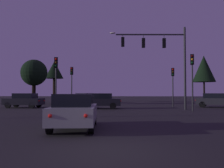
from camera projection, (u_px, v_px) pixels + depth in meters
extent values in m
plane|color=black|center=(123.00, 105.00, 30.96)|extent=(168.00, 168.00, 0.00)
cylinder|color=#232326|center=(185.00, 68.00, 23.16)|extent=(0.20, 0.20, 7.78)
cylinder|color=#232326|center=(150.00, 35.00, 23.26)|extent=(6.49, 0.57, 0.14)
ellipsoid|color=#F4EACC|center=(113.00, 33.00, 23.25)|extent=(0.56, 0.28, 0.16)
cylinder|color=#232326|center=(164.00, 36.00, 23.26)|extent=(0.05, 0.05, 0.36)
cube|color=black|center=(164.00, 43.00, 23.24)|extent=(0.32, 0.26, 0.90)
sphere|color=red|center=(164.00, 40.00, 23.39)|extent=(0.18, 0.18, 0.18)
sphere|color=#56380C|center=(164.00, 43.00, 23.38)|extent=(0.18, 0.18, 0.18)
sphere|color=#0C4219|center=(164.00, 46.00, 23.37)|extent=(0.18, 0.18, 0.18)
cylinder|color=#232326|center=(143.00, 36.00, 23.25)|extent=(0.05, 0.05, 0.35)
cube|color=black|center=(143.00, 43.00, 23.23)|extent=(0.32, 0.26, 0.90)
sphere|color=red|center=(143.00, 40.00, 23.38)|extent=(0.18, 0.18, 0.18)
sphere|color=#56380C|center=(143.00, 43.00, 23.37)|extent=(0.18, 0.18, 0.18)
sphere|color=#0C4219|center=(143.00, 46.00, 23.36)|extent=(0.18, 0.18, 0.18)
cylinder|color=#232326|center=(123.00, 36.00, 23.25)|extent=(0.05, 0.05, 0.25)
cube|color=black|center=(123.00, 42.00, 23.23)|extent=(0.32, 0.26, 0.90)
sphere|color=red|center=(123.00, 39.00, 23.38)|extent=(0.18, 0.18, 0.18)
sphere|color=#56380C|center=(123.00, 42.00, 23.37)|extent=(0.18, 0.18, 0.18)
sphere|color=#0C4219|center=(123.00, 45.00, 23.36)|extent=(0.18, 0.18, 0.18)
cylinder|color=#232326|center=(193.00, 88.00, 20.84)|extent=(0.12, 0.12, 3.95)
cube|color=black|center=(192.00, 60.00, 20.93)|extent=(0.35, 0.30, 0.90)
sphere|color=#4C0A0A|center=(192.00, 56.00, 20.81)|extent=(0.18, 0.18, 0.18)
sphere|color=#F9A319|center=(192.00, 59.00, 20.80)|extent=(0.18, 0.18, 0.18)
sphere|color=#0C4219|center=(192.00, 63.00, 20.79)|extent=(0.18, 0.18, 0.18)
cylinder|color=#232326|center=(173.00, 92.00, 27.18)|extent=(0.12, 0.12, 3.42)
cube|color=black|center=(173.00, 72.00, 27.25)|extent=(0.30, 0.24, 0.90)
sphere|color=red|center=(173.00, 69.00, 27.13)|extent=(0.18, 0.18, 0.18)
sphere|color=#56380C|center=(173.00, 72.00, 27.12)|extent=(0.18, 0.18, 0.18)
sphere|color=#0C4219|center=(173.00, 74.00, 27.10)|extent=(0.18, 0.18, 0.18)
cylinder|color=#232326|center=(72.00, 91.00, 28.46)|extent=(0.12, 0.12, 3.66)
cube|color=black|center=(72.00, 71.00, 28.54)|extent=(0.32, 0.26, 0.90)
sphere|color=red|center=(71.00, 68.00, 28.41)|extent=(0.18, 0.18, 0.18)
sphere|color=#56380C|center=(71.00, 71.00, 28.40)|extent=(0.18, 0.18, 0.18)
sphere|color=#0C4219|center=(71.00, 73.00, 28.39)|extent=(0.18, 0.18, 0.18)
cylinder|color=#232326|center=(56.00, 90.00, 20.80)|extent=(0.12, 0.12, 3.68)
cube|color=black|center=(56.00, 63.00, 20.88)|extent=(0.35, 0.30, 0.90)
sphere|color=red|center=(56.00, 59.00, 20.75)|extent=(0.18, 0.18, 0.18)
sphere|color=#56380C|center=(56.00, 62.00, 20.74)|extent=(0.18, 0.18, 0.18)
sphere|color=#0C4219|center=(56.00, 66.00, 20.73)|extent=(0.18, 0.18, 0.18)
cube|color=gray|center=(75.00, 114.00, 10.78)|extent=(2.19, 4.43, 0.68)
cube|color=black|center=(75.00, 100.00, 10.65)|extent=(1.75, 2.45, 0.52)
cylinder|color=black|center=(62.00, 118.00, 12.15)|extent=(0.26, 0.66, 0.64)
cylinder|color=black|center=(94.00, 118.00, 12.20)|extent=(0.26, 0.66, 0.64)
cylinder|color=black|center=(50.00, 126.00, 9.33)|extent=(0.26, 0.66, 0.64)
cylinder|color=black|center=(91.00, 126.00, 9.39)|extent=(0.26, 0.66, 0.64)
sphere|color=red|center=(50.00, 116.00, 8.62)|extent=(0.14, 0.14, 0.14)
sphere|color=red|center=(86.00, 116.00, 8.66)|extent=(0.14, 0.14, 0.14)
cube|color=black|center=(99.00, 102.00, 24.43)|extent=(4.35, 2.02, 0.68)
cube|color=black|center=(100.00, 96.00, 24.44)|extent=(2.37, 1.68, 0.52)
cylinder|color=black|center=(84.00, 106.00, 23.62)|extent=(0.65, 0.23, 0.64)
cylinder|color=black|center=(86.00, 105.00, 25.27)|extent=(0.65, 0.23, 0.64)
cylinder|color=black|center=(113.00, 106.00, 23.56)|extent=(0.65, 0.23, 0.64)
cylinder|color=black|center=(113.00, 105.00, 25.20)|extent=(0.65, 0.23, 0.64)
sphere|color=red|center=(121.00, 101.00, 23.74)|extent=(0.14, 0.14, 0.14)
sphere|color=red|center=(121.00, 101.00, 25.03)|extent=(0.14, 0.14, 0.14)
cube|color=black|center=(24.00, 102.00, 25.82)|extent=(4.10, 2.15, 0.68)
cube|color=black|center=(25.00, 96.00, 25.82)|extent=(2.26, 1.73, 0.52)
cylinder|color=black|center=(8.00, 105.00, 25.22)|extent=(0.66, 0.26, 0.64)
cylinder|color=black|center=(16.00, 104.00, 26.79)|extent=(0.66, 0.26, 0.64)
cylinder|color=black|center=(32.00, 105.00, 24.82)|extent=(0.66, 0.26, 0.64)
cylinder|color=black|center=(39.00, 104.00, 26.40)|extent=(0.66, 0.26, 0.64)
sphere|color=red|center=(39.00, 101.00, 24.90)|extent=(0.14, 0.14, 0.14)
sphere|color=red|center=(44.00, 100.00, 26.14)|extent=(0.14, 0.14, 0.14)
cube|color=#232328|center=(216.00, 101.00, 26.63)|extent=(4.35, 3.21, 0.68)
cube|color=black|center=(214.00, 96.00, 26.71)|extent=(2.57, 2.29, 0.52)
cylinder|color=black|center=(204.00, 104.00, 27.93)|extent=(0.67, 0.42, 0.64)
cylinder|color=black|center=(202.00, 104.00, 26.42)|extent=(0.67, 0.42, 0.64)
sphere|color=red|center=(197.00, 100.00, 28.07)|extent=(0.14, 0.14, 0.14)
sphere|color=red|center=(196.00, 100.00, 26.89)|extent=(0.14, 0.14, 0.14)
cube|color=#232328|center=(84.00, 99.00, 38.85)|extent=(4.70, 4.27, 0.68)
cube|color=black|center=(84.00, 95.00, 38.77)|extent=(2.90, 2.76, 0.52)
cylinder|color=black|center=(73.00, 101.00, 39.25)|extent=(0.62, 0.56, 0.64)
cylinder|color=black|center=(81.00, 100.00, 40.45)|extent=(0.62, 0.56, 0.64)
cylinder|color=black|center=(86.00, 101.00, 37.23)|extent=(0.62, 0.56, 0.64)
cylinder|color=black|center=(94.00, 101.00, 38.42)|extent=(0.62, 0.56, 0.64)
sphere|color=red|center=(90.00, 98.00, 36.84)|extent=(0.14, 0.14, 0.14)
sphere|color=red|center=(97.00, 98.00, 37.78)|extent=(0.14, 0.14, 0.14)
cylinder|color=black|center=(54.00, 90.00, 40.38)|extent=(0.45, 0.45, 3.95)
cone|color=black|center=(54.00, 70.00, 40.51)|extent=(2.98, 2.98, 2.84)
cylinder|color=black|center=(34.00, 93.00, 33.39)|extent=(0.51, 0.51, 3.07)
sphere|color=black|center=(34.00, 73.00, 33.49)|extent=(3.57, 3.57, 3.57)
cylinder|color=black|center=(204.00, 92.00, 42.93)|extent=(0.30, 0.30, 3.48)
cone|color=black|center=(204.00, 69.00, 43.08)|extent=(3.94, 3.94, 4.63)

